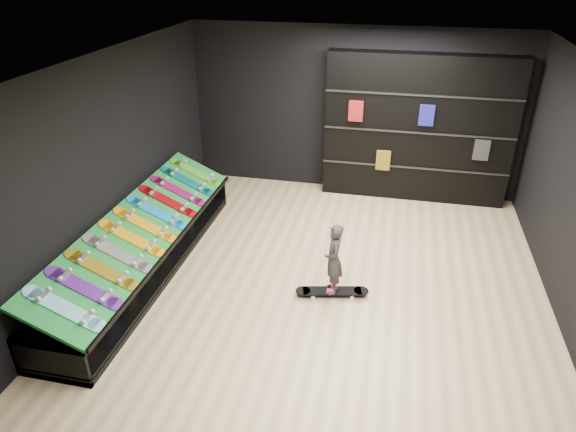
% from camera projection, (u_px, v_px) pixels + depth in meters
% --- Properties ---
extents(floor, '(6.00, 7.00, 0.01)m').
position_uv_depth(floor, '(321.00, 291.00, 7.00)').
color(floor, beige).
rests_on(floor, ground).
extents(ceiling, '(6.00, 7.00, 0.01)m').
position_uv_depth(ceiling, '(329.00, 67.00, 5.59)').
color(ceiling, white).
rests_on(ceiling, ground).
extents(wall_back, '(6.00, 0.02, 3.00)m').
position_uv_depth(wall_back, '(354.00, 112.00, 9.32)').
color(wall_back, black).
rests_on(wall_back, ground).
extents(wall_front, '(6.00, 0.02, 3.00)m').
position_uv_depth(wall_front, '(240.00, 419.00, 3.27)').
color(wall_front, black).
rests_on(wall_front, ground).
extents(wall_left, '(0.02, 7.00, 3.00)m').
position_uv_depth(wall_left, '(103.00, 171.00, 6.86)').
color(wall_left, black).
rests_on(wall_left, ground).
extents(display_rack, '(0.90, 4.50, 0.50)m').
position_uv_depth(display_rack, '(146.00, 254.00, 7.36)').
color(display_rack, black).
rests_on(display_rack, ground).
extents(turf_ramp, '(0.92, 4.50, 0.46)m').
position_uv_depth(turf_ramp, '(145.00, 226.00, 7.14)').
color(turf_ramp, '#116D27').
rests_on(turf_ramp, display_rack).
extents(back_shelving, '(3.26, 0.38, 2.61)m').
position_uv_depth(back_shelving, '(418.00, 129.00, 9.03)').
color(back_shelving, black).
rests_on(back_shelving, ground).
extents(floor_skateboard, '(1.00, 0.43, 0.09)m').
position_uv_depth(floor_skateboard, '(332.00, 293.00, 6.88)').
color(floor_skateboard, black).
rests_on(floor_skateboard, ground).
extents(child, '(0.21, 0.25, 0.59)m').
position_uv_depth(child, '(333.00, 272.00, 6.72)').
color(child, black).
rests_on(child, floor_skateboard).
extents(display_board_0, '(0.93, 0.22, 0.50)m').
position_uv_depth(display_board_0, '(65.00, 309.00, 5.48)').
color(display_board_0, '#0CB2E5').
rests_on(display_board_0, turf_ramp).
extents(display_board_1, '(0.93, 0.22, 0.50)m').
position_uv_depth(display_board_1, '(84.00, 288.00, 5.81)').
color(display_board_1, purple).
rests_on(display_board_1, turf_ramp).
extents(display_board_2, '(0.93, 0.22, 0.50)m').
position_uv_depth(display_board_2, '(102.00, 270.00, 6.14)').
color(display_board_2, yellow).
rests_on(display_board_2, turf_ramp).
extents(display_board_3, '(0.93, 0.22, 0.50)m').
position_uv_depth(display_board_3, '(118.00, 253.00, 6.47)').
color(display_board_3, black).
rests_on(display_board_3, turf_ramp).
extents(display_board_4, '(0.93, 0.22, 0.50)m').
position_uv_depth(display_board_4, '(132.00, 238.00, 6.79)').
color(display_board_4, yellow).
rests_on(display_board_4, turf_ramp).
extents(display_board_5, '(0.93, 0.22, 0.50)m').
position_uv_depth(display_board_5, '(145.00, 225.00, 7.12)').
color(display_board_5, orange).
rests_on(display_board_5, turf_ramp).
extents(display_board_6, '(0.93, 0.22, 0.50)m').
position_uv_depth(display_board_6, '(157.00, 213.00, 7.45)').
color(display_board_6, blue).
rests_on(display_board_6, turf_ramp).
extents(display_board_7, '(0.93, 0.22, 0.50)m').
position_uv_depth(display_board_7, '(168.00, 201.00, 7.78)').
color(display_board_7, red).
rests_on(display_board_7, turf_ramp).
extents(display_board_8, '(0.93, 0.22, 0.50)m').
position_uv_depth(display_board_8, '(178.00, 191.00, 8.11)').
color(display_board_8, '#E5198C').
rests_on(display_board_8, turf_ramp).
extents(display_board_9, '(0.93, 0.22, 0.50)m').
position_uv_depth(display_board_9, '(187.00, 181.00, 8.43)').
color(display_board_9, '#0C8C99').
rests_on(display_board_9, turf_ramp).
extents(display_board_10, '(0.93, 0.22, 0.50)m').
position_uv_depth(display_board_10, '(196.00, 172.00, 8.76)').
color(display_board_10, green).
rests_on(display_board_10, turf_ramp).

